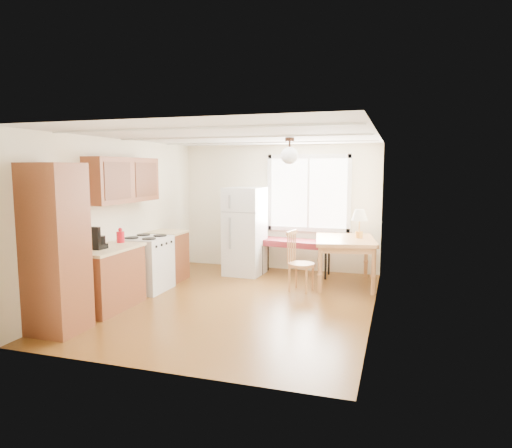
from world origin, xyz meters
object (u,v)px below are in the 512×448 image
at_px(chair, 296,257).
at_px(refrigerator, 245,231).
at_px(dining_table, 345,244).
at_px(bench, 296,244).

bearing_deg(chair, refrigerator, 154.42).
relative_size(dining_table, chair, 1.48).
bearing_deg(refrigerator, dining_table, -4.76).
bearing_deg(bench, refrigerator, -157.55).
bearing_deg(refrigerator, chair, -32.63).
distance_m(dining_table, chair, 0.96).
xyz_separation_m(bench, chair, (0.25, -1.10, -0.03)).
relative_size(refrigerator, chair, 1.69).
xyz_separation_m(refrigerator, bench, (0.94, 0.24, -0.23)).
height_order(dining_table, chair, chair).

